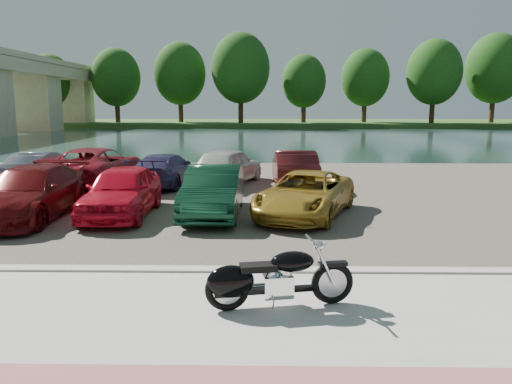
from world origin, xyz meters
TOP-DOWN VIEW (x-y plane):
  - ground at (0.00, 0.00)m, footprint 200.00×200.00m
  - promenade at (0.00, -1.00)m, footprint 60.00×6.00m
  - kerb at (0.00, 2.00)m, footprint 60.00×0.30m
  - parking_lot at (0.00, 11.00)m, footprint 60.00×18.00m
  - river at (0.00, 40.00)m, footprint 120.00×40.00m
  - far_bank at (0.00, 72.00)m, footprint 120.00×24.00m
  - far_trees at (4.36, 65.79)m, footprint 70.25×10.68m
  - motorcycle at (0.44, 0.25)m, footprint 2.31×0.84m
  - car_3 at (-6.14, 6.57)m, footprint 2.06×4.98m
  - car_4 at (-3.66, 6.89)m, footprint 1.76×4.25m
  - car_5 at (-1.05, 6.97)m, footprint 1.55×4.32m
  - car_6 at (1.57, 6.96)m, footprint 3.53×4.98m
  - car_9 at (-8.57, 12.74)m, footprint 1.66×4.02m
  - car_10 at (-6.17, 12.10)m, footprint 2.79×5.57m
  - car_11 at (-3.48, 12.27)m, footprint 2.29×4.57m
  - car_12 at (-1.08, 12.76)m, footprint 3.01×4.65m
  - car_13 at (1.54, 12.04)m, footprint 1.65×4.40m

SIDE VIEW (x-z plane):
  - ground at x=0.00m, z-range 0.00..0.00m
  - river at x=0.00m, z-range 0.00..0.00m
  - parking_lot at x=0.00m, z-range 0.00..0.04m
  - promenade at x=0.00m, z-range 0.00..0.10m
  - kerb at x=0.00m, z-range 0.00..0.14m
  - far_bank at x=0.00m, z-range 0.00..0.60m
  - motorcycle at x=0.44m, z-range 0.04..1.09m
  - car_6 at x=1.57m, z-range 0.04..1.30m
  - car_11 at x=-3.48m, z-range 0.04..1.31m
  - car_9 at x=-8.57m, z-range 0.04..1.33m
  - car_5 at x=-1.05m, z-range 0.04..1.46m
  - car_13 at x=1.54m, z-range 0.04..1.47m
  - car_3 at x=-6.14m, z-range 0.04..1.48m
  - car_4 at x=-3.66m, z-range 0.04..1.48m
  - car_12 at x=-1.08m, z-range 0.04..1.51m
  - car_10 at x=-6.17m, z-range 0.04..1.56m
  - far_trees at x=4.36m, z-range 1.23..13.75m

